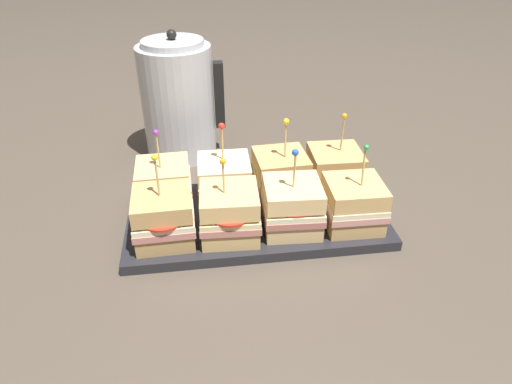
{
  "coord_description": "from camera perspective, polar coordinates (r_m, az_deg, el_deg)",
  "views": [
    {
      "loc": [
        -0.09,
        -0.65,
        0.48
      ],
      "look_at": [
        0.0,
        0.0,
        0.06
      ],
      "focal_mm": 32.0,
      "sensor_mm": 36.0,
      "label": 1
    }
  ],
  "objects": [
    {
      "name": "sandwich_front_far_right",
      "position": [
        0.77,
        12.04,
        -1.45
      ],
      "size": [
        0.1,
        0.1,
        0.15
      ],
      "color": "tan",
      "rests_on": "serving_platter"
    },
    {
      "name": "sandwich_front_center_left",
      "position": [
        0.73,
        -3.31,
        -2.66
      ],
      "size": [
        0.1,
        0.1,
        0.14
      ],
      "color": "tan",
      "rests_on": "serving_platter"
    },
    {
      "name": "sandwich_back_far_right",
      "position": [
        0.86,
        9.78,
        2.55
      ],
      "size": [
        0.1,
        0.1,
        0.16
      ],
      "color": "tan",
      "rests_on": "serving_platter"
    },
    {
      "name": "sandwich_back_center_right",
      "position": [
        0.83,
        3.08,
        2.09
      ],
      "size": [
        0.1,
        0.1,
        0.16
      ],
      "color": "tan",
      "rests_on": "serving_platter"
    },
    {
      "name": "sandwich_front_center_right",
      "position": [
        0.75,
        4.55,
        -1.85
      ],
      "size": [
        0.1,
        0.1,
        0.15
      ],
      "color": "#DBB77A",
      "rests_on": "serving_platter"
    },
    {
      "name": "sandwich_back_center_left",
      "position": [
        0.82,
        -3.95,
        1.44
      ],
      "size": [
        0.1,
        0.1,
        0.15
      ],
      "color": "beige",
      "rests_on": "serving_platter"
    },
    {
      "name": "kettle_steel",
      "position": [
        1.01,
        -9.68,
        11.21
      ],
      "size": [
        0.18,
        0.15,
        0.27
      ],
      "color": "#B7BABF",
      "rests_on": "ground_plane"
    },
    {
      "name": "sandwich_front_far_left",
      "position": [
        0.74,
        -11.44,
        -3.13
      ],
      "size": [
        0.1,
        0.1,
        0.15
      ],
      "color": "tan",
      "rests_on": "serving_platter"
    },
    {
      "name": "sandwich_back_far_left",
      "position": [
        0.82,
        -11.42,
        0.91
      ],
      "size": [
        0.1,
        0.1,
        0.15
      ],
      "color": "tan",
      "rests_on": "serving_platter"
    },
    {
      "name": "ground_plane",
      "position": [
        0.81,
        0.0,
        -3.67
      ],
      "size": [
        6.0,
        6.0,
        0.0
      ],
      "primitive_type": "plane",
      "color": "#4C4238"
    },
    {
      "name": "serving_platter",
      "position": [
        0.81,
        0.0,
        -3.15
      ],
      "size": [
        0.45,
        0.23,
        0.02
      ],
      "color": "#232328",
      "rests_on": "ground_plane"
    }
  ]
}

